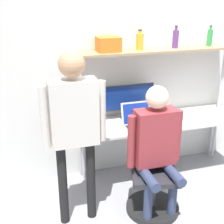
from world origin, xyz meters
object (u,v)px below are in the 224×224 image
Objects in this scene: person_seated at (156,142)px; person_standing at (74,118)px; cell_phone at (158,122)px; monitor at (128,99)px; bottle_green at (210,37)px; bottle_amber at (140,41)px; storage_box at (108,44)px; office_chair at (153,185)px; laptop at (137,119)px; bottle_purple at (175,39)px.

person_seated is 0.84m from person_standing.
cell_phone is at bearing 63.43° from person_seated.
bottle_green is at bearing -0.76° from monitor.
person_seated is at bearing -98.25° from bottle_amber.
monitor is 0.70m from storage_box.
monitor is 0.37× the size of person_standing.
office_chair is 1.58m from storage_box.
bottle_green is (1.00, 0.75, 1.39)m from office_chair.
person_seated is at bearing -7.79° from person_standing.
storage_box reaches higher than person_standing.
office_chair is at bearing -88.97° from monitor.
office_chair is (-0.02, -0.54, -0.53)m from laptop.
bottle_green is 0.95× the size of bottle_purple.
laptop is at bearing 30.39° from person_standing.
bottle_amber is 0.89× the size of bottle_purple.
person_seated is (0.00, -0.81, -0.18)m from monitor.
cell_phone is 0.60× the size of storage_box.
cell_phone is at bearing -0.50° from laptop.
bottle_amber is at bearing 180.00° from bottle_purple.
person_standing is 1.61m from bottle_purple.
laptop is (0.03, -0.23, -0.17)m from monitor.
bottle_purple is (0.55, 0.75, 1.40)m from office_chair.
bottle_amber reaches higher than laptop.
laptop reaches higher than cell_phone.
storage_box is (-1.27, -0.00, -0.02)m from bottle_green.
person_standing reaches higher than monitor.
laptop is 0.21× the size of person_standing.
monitor is 2.52× the size of bottle_purple.
person_standing reaches higher than office_chair.
bottle_green is at bearing 21.03° from person_standing.
bottle_green is (1.02, -0.01, 0.68)m from monitor.
cell_phone is at bearing -50.90° from bottle_amber.
laptop is 1.44× the size of storage_box.
person_seated reaches higher than office_chair.
office_chair is 0.53m from person_seated.
storage_box is at bearing -180.00° from bottle_green.
bottle_purple is (0.44, -0.00, 0.01)m from bottle_amber.
bottle_purple is at bearing 38.82° from cell_phone.
laptop is 1.03m from bottle_purple.
storage_box reaches higher than laptop.
bottle_purple is at bearing -1.37° from monitor.
bottle_green is 1.08× the size of bottle_amber.
laptop is 0.88m from bottle_amber.
person_standing is at bearing -156.12° from cell_phone.
office_chair is 1.58m from bottle_amber.
person_seated is at bearing -141.83° from bottle_green.
laptop is at bearing 179.50° from cell_phone.
office_chair is at bearing -92.21° from laptop.
laptop is 2.39× the size of cell_phone.
monitor is at bearing 179.24° from bottle_green.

